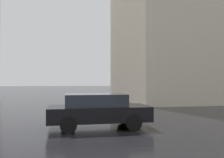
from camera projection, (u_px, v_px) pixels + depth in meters
name	position (u px, v px, depth m)	size (l,w,h in m)	color
car_black	(98.00, 110.00, 9.62)	(1.85, 4.10, 1.41)	black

